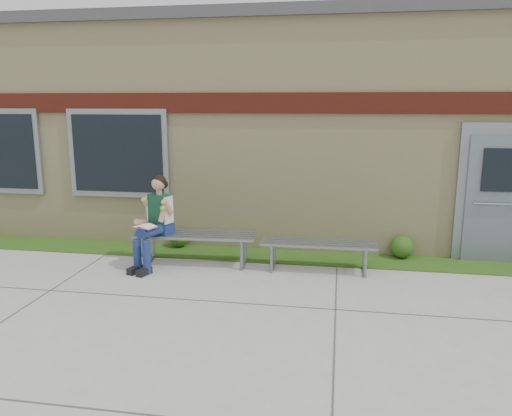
# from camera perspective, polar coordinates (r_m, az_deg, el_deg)

# --- Properties ---
(ground) EXTENTS (80.00, 80.00, 0.00)m
(ground) POSITION_cam_1_polar(r_m,az_deg,el_deg) (6.25, -0.41, -12.75)
(ground) COLOR #9E9E99
(ground) RESTS_ON ground
(grass_strip) EXTENTS (16.00, 0.80, 0.02)m
(grass_strip) POSITION_cam_1_polar(r_m,az_deg,el_deg) (8.65, 2.59, -5.54)
(grass_strip) COLOR #214813
(grass_strip) RESTS_ON ground
(school_building) EXTENTS (16.20, 6.22, 4.20)m
(school_building) POSITION_cam_1_polar(r_m,az_deg,el_deg) (11.63, 4.77, 9.44)
(school_building) COLOR beige
(school_building) RESTS_ON ground
(bench_left) EXTENTS (2.00, 0.66, 0.51)m
(bench_left) POSITION_cam_1_polar(r_m,az_deg,el_deg) (8.23, -6.91, -3.73)
(bench_left) COLOR slate
(bench_left) RESTS_ON ground
(bench_right) EXTENTS (1.80, 0.51, 0.47)m
(bench_right) POSITION_cam_1_polar(r_m,az_deg,el_deg) (7.92, 7.16, -4.63)
(bench_right) COLOR slate
(bench_right) RESTS_ON ground
(girl) EXTENTS (0.60, 0.93, 1.48)m
(girl) POSITION_cam_1_polar(r_m,az_deg,el_deg) (8.13, -11.51, -1.31)
(girl) COLOR navy
(girl) RESTS_ON ground
(shrub_mid) EXTENTS (0.34, 0.34, 0.34)m
(shrub_mid) POSITION_cam_1_polar(r_m,az_deg,el_deg) (9.23, -8.81, -3.35)
(shrub_mid) COLOR #214813
(shrub_mid) RESTS_ON grass_strip
(shrub_east) EXTENTS (0.38, 0.38, 0.38)m
(shrub_east) POSITION_cam_1_polar(r_m,az_deg,el_deg) (8.84, 16.34, -4.28)
(shrub_east) COLOR #214813
(shrub_east) RESTS_ON grass_strip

